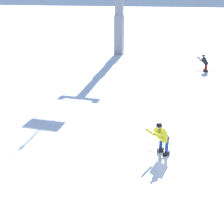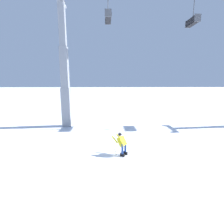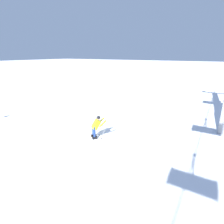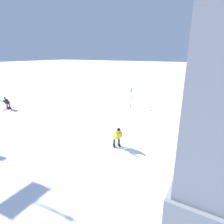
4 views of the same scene
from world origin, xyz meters
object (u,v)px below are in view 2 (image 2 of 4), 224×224
(lift_tower_near, at_px, (65,76))
(chairlift_seat_second, at_px, (192,21))
(skier_carving_main, at_px, (122,143))
(chairlift_seat_nearest, at_px, (107,17))

(lift_tower_near, bearing_deg, chairlift_seat_second, 0.00)
(skier_carving_main, height_order, lift_tower_near, lift_tower_near)
(lift_tower_near, height_order, chairlift_seat_second, lift_tower_near)
(skier_carving_main, relative_size, chairlift_seat_nearest, 0.77)
(skier_carving_main, xyz_separation_m, chairlift_seat_second, (7.01, 6.70, 9.14))
(lift_tower_near, bearing_deg, skier_carving_main, -53.88)
(chairlift_seat_nearest, relative_size, chairlift_seat_second, 0.89)
(lift_tower_near, relative_size, chairlift_seat_second, 5.21)
(chairlift_seat_nearest, distance_m, chairlift_seat_second, 7.82)
(skier_carving_main, bearing_deg, chairlift_seat_second, 43.69)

